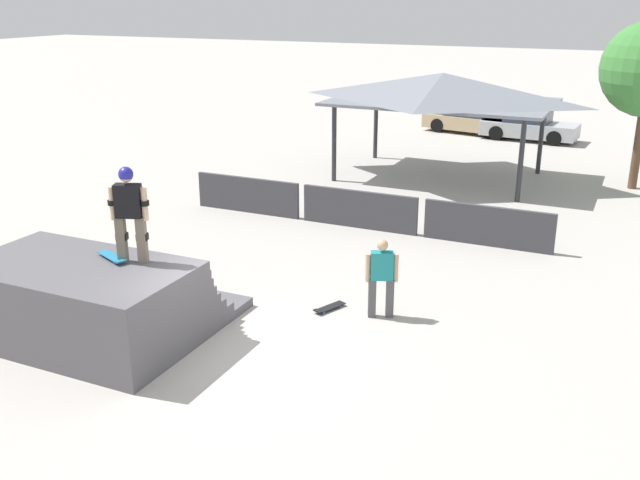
% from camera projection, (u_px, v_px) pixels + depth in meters
% --- Properties ---
extents(ground_plane, '(160.00, 160.00, 0.00)m').
position_uv_depth(ground_plane, '(235.00, 355.00, 12.83)').
color(ground_plane, '#ADA8A0').
extents(quarter_pipe_ramp, '(4.15, 3.87, 1.51)m').
position_uv_depth(quarter_pipe_ramp, '(91.00, 301.00, 13.36)').
color(quarter_pipe_ramp, '#565459').
rests_on(quarter_pipe_ramp, ground).
extents(skater_on_deck, '(0.76, 0.43, 1.78)m').
position_uv_depth(skater_on_deck, '(129.00, 208.00, 12.68)').
color(skater_on_deck, '#6B6051').
rests_on(skater_on_deck, quarter_pipe_ramp).
extents(skateboard_on_deck, '(0.84, 0.51, 0.09)m').
position_uv_depth(skateboard_on_deck, '(113.00, 257.00, 13.09)').
color(skateboard_on_deck, blue).
rests_on(skateboard_on_deck, quarter_pipe_ramp).
extents(bystander_walking, '(0.64, 0.38, 1.64)m').
position_uv_depth(bystander_walking, '(382.00, 274.00, 14.06)').
color(bystander_walking, '#4C4C51').
rests_on(bystander_walking, ground).
extents(skateboard_on_ground, '(0.48, 0.78, 0.09)m').
position_uv_depth(skateboard_on_ground, '(329.00, 307.00, 14.62)').
color(skateboard_on_ground, blue).
rests_on(skateboard_on_ground, ground).
extents(barrier_fence, '(10.44, 0.12, 1.05)m').
position_uv_depth(barrier_fence, '(359.00, 209.00, 19.64)').
color(barrier_fence, '#3D3D42').
rests_on(barrier_fence, ground).
extents(pavilion_shelter, '(7.38, 4.76, 3.62)m').
position_uv_depth(pavilion_shelter, '(443.00, 89.00, 24.26)').
color(pavilion_shelter, '#2D2D33').
rests_on(pavilion_shelter, ground).
extents(parked_car_tan, '(4.42, 2.50, 1.27)m').
position_uv_depth(parked_car_tan, '(470.00, 120.00, 33.15)').
color(parked_car_tan, tan).
rests_on(parked_car_tan, ground).
extents(parked_car_silver, '(4.21, 1.94, 1.27)m').
position_uv_depth(parked_car_silver, '(529.00, 127.00, 31.46)').
color(parked_car_silver, '#A8AAAF').
rests_on(parked_car_silver, ground).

